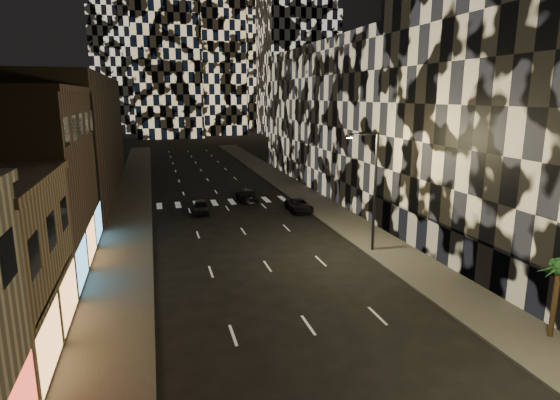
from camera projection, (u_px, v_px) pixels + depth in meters
sidewalk_left at (131, 207)px, 50.20m from camera, size 4.00×120.00×0.15m
sidewalk_right at (307, 197)px, 55.36m from camera, size 4.00×120.00×0.15m
curb_left at (151, 206)px, 50.74m from camera, size 0.20×120.00×0.15m
curb_right at (290, 198)px, 54.82m from camera, size 0.20×120.00×0.15m
retail_brown at (7, 183)px, 31.57m from camera, size 10.00×15.00×12.00m
retail_filler_left at (69, 136)px, 56.29m from camera, size 10.00×40.00×14.00m
midrise_base at (459, 251)px, 31.64m from camera, size 0.60×25.00×3.00m
midrise_filler_right at (362, 117)px, 62.57m from camera, size 16.00×40.00×18.00m
streetlight_far at (372, 184)px, 34.96m from camera, size 2.55×0.25×9.00m
car_dark_midlane at (201, 207)px, 47.72m from camera, size 2.04×4.12×1.35m
car_dark_oncoming at (247, 195)px, 53.35m from camera, size 1.95×4.72×1.36m
car_dark_rightlane at (299, 205)px, 48.48m from camera, size 2.24×4.67×1.29m
palm_tree at (558, 274)px, 22.48m from camera, size 2.02×2.01×3.97m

